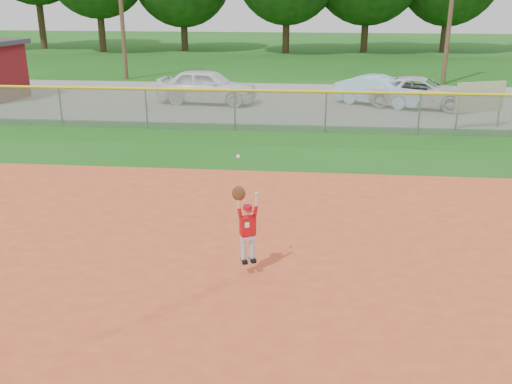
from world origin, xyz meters
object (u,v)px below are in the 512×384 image
car_white_a (207,86)px  car_blue (380,91)px  car_white_b (421,92)px  sponsor_sign (480,98)px  ballplayer (246,225)px

car_white_a → car_blue: (7.79, 0.31, -0.13)m
car_white_b → sponsor_sign: bearing=-144.7°
sponsor_sign → car_white_b: bearing=109.4°
sponsor_sign → car_blue: bearing=126.5°
car_blue → car_white_a: bearing=119.5°
car_white_b → sponsor_sign: size_ratio=2.45×
car_blue → ballplayer: bearing=-166.6°
car_white_a → sponsor_sign: sponsor_sign is taller
sponsor_sign → ballplayer: 14.33m
sponsor_sign → ballplayer: size_ratio=0.93×
ballplayer → car_white_a: bearing=102.7°
sponsor_sign → ballplayer: bearing=-120.5°
car_white_a → ballplayer: size_ratio=2.21×
car_white_a → sponsor_sign: (10.96, -3.98, 0.37)m
car_white_b → car_white_a: bearing=106.0°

